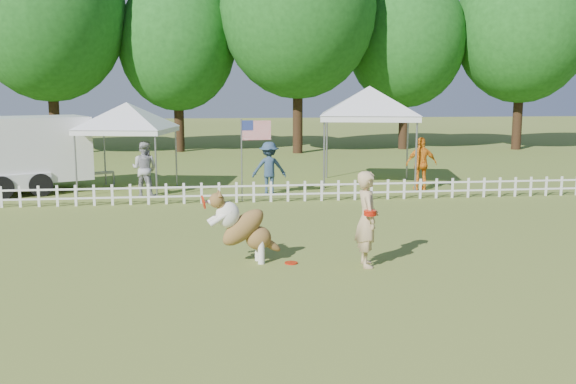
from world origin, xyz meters
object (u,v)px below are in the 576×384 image
Objects in this scene: canopy_tent_left at (128,148)px; cargo_trailer at (13,154)px; flag_pole at (242,161)px; frisbee_on_turf at (291,263)px; spectator_b at (269,168)px; handler at (367,219)px; spectator_c at (421,164)px; spectator_a at (145,169)px; canopy_tent_right at (369,137)px; dog at (244,227)px.

cargo_trailer is (-3.57, 0.08, -0.17)m from canopy_tent_left.
frisbee_on_turf is at bearing -91.74° from flag_pole.
spectator_b reaches higher than frisbee_on_turf.
canopy_tent_left reaches higher than handler.
canopy_tent_left is 1.62× the size of spectator_c.
handler is 0.64× the size of canopy_tent_left.
spectator_a is (-3.45, 8.13, 0.84)m from frisbee_on_turf.
canopy_tent_right is (7.96, 0.44, 0.25)m from canopy_tent_left.
spectator_a reaches higher than dog.
canopy_tent_right is 11.54m from cargo_trailer.
canopy_tent_right reaches higher than handler.
frisbee_on_turf is 10.17m from canopy_tent_left.
flag_pole reaches higher than handler.
handler is at bearing 99.92° from spectator_b.
frisbee_on_turf is (0.87, -0.13, -0.68)m from dog.
handler is 9.75m from spectator_a.
canopy_tent_left is 0.85× the size of canopy_tent_right.
flag_pole is at bearing -23.20° from canopy_tent_left.
frisbee_on_turf is at bearing -99.86° from canopy_tent_right.
frisbee_on_turf is 8.14m from spectator_b.
cargo_trailer is 3.27× the size of spectator_a.
canopy_tent_left is 1.70× the size of spectator_b.
frisbee_on_turf is 0.04× the size of cargo_trailer.
dog is at bearing 84.33° from spectator_b.
canopy_tent_right is at bearing -41.89° from spectator_c.
spectator_c is at bearing 57.20° from frisbee_on_turf.
handler is 11.00m from canopy_tent_left.
dog is 1.11m from frisbee_on_turf.
frisbee_on_turf is 0.10× the size of flag_pole.
spectator_a is at bearing -40.67° from cargo_trailer.
dog is 10.72m from canopy_tent_right.
cargo_trailer reaches higher than spectator_c.
canopy_tent_left reaches higher than cargo_trailer.
spectator_a is 8.78m from spectator_c.
canopy_tent_right reaches higher than spectator_c.
flag_pole reaches higher than frisbee_on_turf.
canopy_tent_left is at bearing 31.62° from handler.
handler is 7.21× the size of frisbee_on_turf.
frisbee_on_turf is 6.96m from flag_pole.
canopy_tent_left is at bearing 139.12° from flag_pole.
canopy_tent_right reaches higher than cargo_trailer.
dog is 0.25× the size of cargo_trailer.
spectator_c is at bearing -174.85° from spectator_b.
flag_pole reaches higher than spectator_b.
spectator_b is at bearing 71.86° from dog.
cargo_trailer is (-11.53, -0.37, -0.42)m from canopy_tent_right.
flag_pole is 6.07m from spectator_c.
handler reaches higher than spectator_c.
dog is 10.23m from spectator_c.
cargo_trailer reaches higher than handler.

